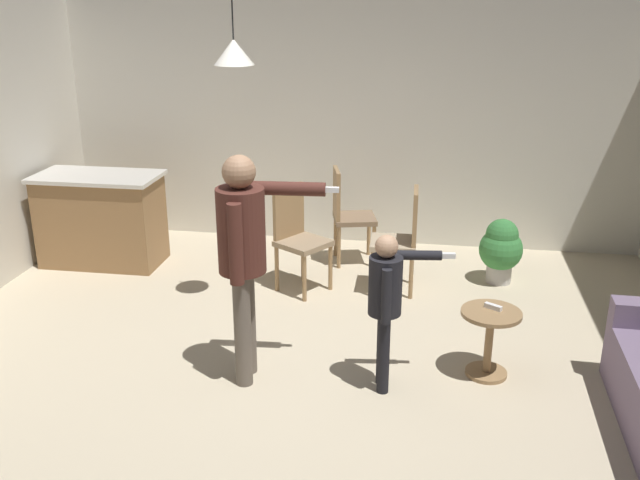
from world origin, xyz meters
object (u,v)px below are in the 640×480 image
Objects in this scene: kitchen_counter at (101,219)px; person_adult at (244,245)px; dining_chair_near_wall at (402,236)px; person_child at (387,295)px; dining_chair_by_counter at (348,212)px; side_table_by_couch at (489,335)px; dining_chair_centre_back at (298,234)px; potted_plant_corner at (501,248)px; spare_remote_on_table at (493,307)px.

person_adult is at bearing -44.28° from kitchen_counter.
person_child is at bearing 178.01° from dining_chair_near_wall.
dining_chair_by_counter is (-0.57, 2.44, -0.18)m from person_child.
side_table_by_couch is at bearing -155.09° from dining_chair_near_wall.
person_child reaches higher than dining_chair_by_counter.
person_child reaches higher than dining_chair_centre_back.
potted_plant_corner is 1.81m from spare_remote_on_table.
side_table_by_couch is 0.81× the size of potted_plant_corner.
spare_remote_on_table is (1.76, 0.35, -0.51)m from person_adult.
potted_plant_corner is (0.97, 2.12, -0.37)m from person_child.
person_adult is 2.12m from dining_chair_near_wall.
dining_chair_near_wall is (0.02, 1.77, -0.18)m from person_child.
dining_chair_centre_back is 2.16m from spare_remote_on_table.
kitchen_counter is at bearing 84.29° from dining_chair_near_wall.
kitchen_counter is at bearing -138.23° from person_adult.
kitchen_counter reaches higher than spare_remote_on_table.
spare_remote_on_table is (0.73, -1.43, -0.01)m from dining_chair_near_wall.
dining_chair_centre_back is at bearing 140.96° from side_table_by_couch.
person_adult is 1.86m from spare_remote_on_table.
dining_chair_centre_back is (-0.97, -0.10, 0.00)m from dining_chair_near_wall.
dining_chair_by_counter and dining_chair_centre_back have the same top height.
person_adult reaches higher than kitchen_counter.
dining_chair_centre_back is 1.98m from potted_plant_corner.
person_child reaches higher than potted_plant_corner.
spare_remote_on_table is at bearing -96.84° from potted_plant_corner.
person_adult is 1.68× the size of dining_chair_centre_back.
dining_chair_by_counter and dining_chair_near_wall have the same top height.
person_adult reaches higher than dining_chair_near_wall.
person_child is at bearing -156.06° from spare_remote_on_table.
side_table_by_couch is 0.31× the size of person_adult.
person_adult is 12.93× the size of spare_remote_on_table.
person_adult reaches higher than side_table_by_couch.
spare_remote_on_table is at bearing 85.24° from dining_chair_centre_back.
kitchen_counter reaches higher than side_table_by_couch.
spare_remote_on_table is (1.70, -1.33, -0.01)m from dining_chair_centre_back.
dining_chair_near_wall is (0.59, -0.67, 0.00)m from dining_chair_by_counter.
kitchen_counter is at bearing -65.91° from dining_chair_centre_back.
person_adult is 1.76m from dining_chair_centre_back.
kitchen_counter is 2.16m from dining_chair_centre_back.
person_child is (-0.74, -0.30, 0.40)m from side_table_by_couch.
kitchen_counter is 4.18m from spare_remote_on_table.
spare_remote_on_table is at bearing 106.79° from person_child.
potted_plant_corner reaches higher than side_table_by_couch.
dining_chair_by_counter is (2.51, 0.43, 0.07)m from kitchen_counter.
person_child is 1.81× the size of potted_plant_corner.
spare_remote_on_table is (3.84, -1.67, 0.06)m from kitchen_counter.
kitchen_counter is at bearing 156.43° from spare_remote_on_table.
dining_chair_by_counter is 0.86m from dining_chair_centre_back.
person_child is 8.97× the size of spare_remote_on_table.
side_table_by_couch is 0.52× the size of dining_chair_centre_back.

